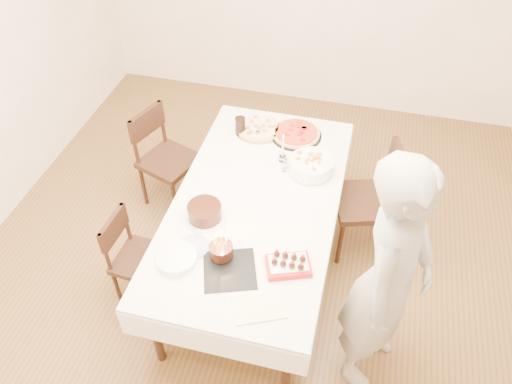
% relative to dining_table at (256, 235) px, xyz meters
% --- Properties ---
extents(floor, '(5.00, 5.00, 0.00)m').
position_rel_dining_table_xyz_m(floor, '(-0.03, -0.02, -0.38)').
color(floor, brown).
rests_on(floor, ground).
extents(dining_table, '(1.92, 2.42, 0.75)m').
position_rel_dining_table_xyz_m(dining_table, '(0.00, 0.00, 0.00)').
color(dining_table, silver).
rests_on(dining_table, floor).
extents(chair_right_savory, '(0.63, 0.63, 0.98)m').
position_rel_dining_table_xyz_m(chair_right_savory, '(0.76, 0.44, 0.11)').
color(chair_right_savory, '#331B11').
rests_on(chair_right_savory, floor).
extents(chair_left_savory, '(0.59, 0.59, 0.91)m').
position_rel_dining_table_xyz_m(chair_left_savory, '(-0.91, 0.56, 0.08)').
color(chair_left_savory, '#331B11').
rests_on(chair_left_savory, floor).
extents(chair_left_dessert, '(0.42, 0.42, 0.78)m').
position_rel_dining_table_xyz_m(chair_left_dessert, '(-0.74, -0.45, 0.01)').
color(chair_left_dessert, '#331B11').
rests_on(chair_left_dessert, floor).
extents(person, '(0.62, 0.76, 1.80)m').
position_rel_dining_table_xyz_m(person, '(0.93, -0.59, 0.52)').
color(person, '#A6A29C').
rests_on(person, floor).
extents(pizza_white, '(0.45, 0.45, 0.04)m').
position_rel_dining_table_xyz_m(pizza_white, '(-0.17, 0.79, 0.40)').
color(pizza_white, beige).
rests_on(pizza_white, dining_table).
extents(pizza_pepperoni, '(0.49, 0.49, 0.04)m').
position_rel_dining_table_xyz_m(pizza_pepperoni, '(0.13, 0.80, 0.40)').
color(pizza_pepperoni, red).
rests_on(pizza_pepperoni, dining_table).
extents(red_placemat, '(0.32, 0.32, 0.01)m').
position_rel_dining_table_xyz_m(red_placemat, '(0.32, 0.46, 0.38)').
color(red_placemat, '#B21E1E').
rests_on(red_placemat, dining_table).
extents(pasta_bowl, '(0.41, 0.41, 0.10)m').
position_rel_dining_table_xyz_m(pasta_bowl, '(0.32, 0.39, 0.44)').
color(pasta_bowl, white).
rests_on(pasta_bowl, dining_table).
extents(taper_candle, '(0.06, 0.06, 0.26)m').
position_rel_dining_table_xyz_m(taper_candle, '(0.09, 0.46, 0.51)').
color(taper_candle, white).
rests_on(taper_candle, dining_table).
extents(shaker_pair, '(0.10, 0.10, 0.08)m').
position_rel_dining_table_xyz_m(shaker_pair, '(0.13, 0.35, 0.42)').
color(shaker_pair, white).
rests_on(shaker_pair, dining_table).
extents(cola_glass, '(0.10, 0.10, 0.15)m').
position_rel_dining_table_xyz_m(cola_glass, '(-0.31, 0.71, 0.45)').
color(cola_glass, black).
rests_on(cola_glass, dining_table).
extents(layer_cake, '(0.30, 0.30, 0.12)m').
position_rel_dining_table_xyz_m(layer_cake, '(-0.29, -0.25, 0.43)').
color(layer_cake, black).
rests_on(layer_cake, dining_table).
extents(cake_board, '(0.41, 0.41, 0.01)m').
position_rel_dining_table_xyz_m(cake_board, '(-0.01, -0.64, 0.38)').
color(cake_board, black).
rests_on(cake_board, dining_table).
extents(birthday_cake, '(0.19, 0.19, 0.15)m').
position_rel_dining_table_xyz_m(birthday_cake, '(-0.09, -0.54, 0.46)').
color(birthday_cake, '#36180E').
rests_on(birthday_cake, dining_table).
extents(strawberry_box, '(0.32, 0.27, 0.07)m').
position_rel_dining_table_xyz_m(strawberry_box, '(0.34, -0.53, 0.41)').
color(strawberry_box, red).
rests_on(strawberry_box, dining_table).
extents(box_lid, '(0.36, 0.31, 0.03)m').
position_rel_dining_table_xyz_m(box_lid, '(0.23, -0.85, 0.38)').
color(box_lid, beige).
rests_on(box_lid, dining_table).
extents(plate_stack, '(0.30, 0.30, 0.05)m').
position_rel_dining_table_xyz_m(plate_stack, '(-0.35, -0.65, 0.40)').
color(plate_stack, white).
rests_on(plate_stack, dining_table).
extents(china_plate, '(0.23, 0.23, 0.01)m').
position_rel_dining_table_xyz_m(china_plate, '(-0.29, -0.52, 0.38)').
color(china_plate, white).
rests_on(china_plate, dining_table).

